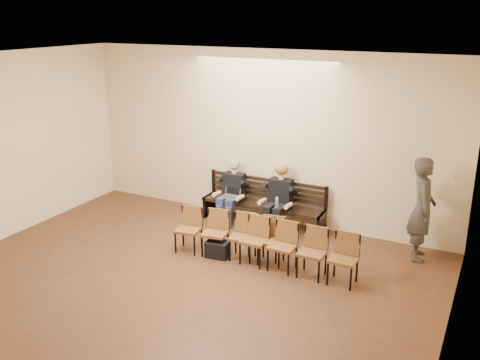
{
  "coord_description": "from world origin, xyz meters",
  "views": [
    {
      "loc": [
        4.36,
        -4.64,
        4.19
      ],
      "look_at": [
        -0.05,
        4.05,
        1.1
      ],
      "focal_mm": 40.0,
      "sensor_mm": 36.0,
      "label": 1
    }
  ],
  "objects_px": {
    "seated_man": "(232,192)",
    "seated_woman": "(279,199)",
    "chair_row_front": "(297,250)",
    "passerby": "(423,201)",
    "laptop": "(230,198)",
    "bench": "(263,214)",
    "water_bottle": "(277,209)",
    "chair_row_back": "(229,235)",
    "bag": "(218,249)"
  },
  "relations": [
    {
      "from": "bench",
      "to": "laptop",
      "type": "distance_m",
      "value": 0.75
    },
    {
      "from": "seated_woman",
      "to": "chair_row_front",
      "type": "relative_size",
      "value": 0.65
    },
    {
      "from": "bench",
      "to": "water_bottle",
      "type": "bearing_deg",
      "value": -40.74
    },
    {
      "from": "passerby",
      "to": "chair_row_front",
      "type": "xyz_separation_m",
      "value": [
        -1.71,
        -1.51,
        -0.65
      ]
    },
    {
      "from": "bench",
      "to": "chair_row_back",
      "type": "relative_size",
      "value": 1.31
    },
    {
      "from": "bench",
      "to": "seated_man",
      "type": "distance_m",
      "value": 0.77
    },
    {
      "from": "bench",
      "to": "chair_row_back",
      "type": "height_order",
      "value": "chair_row_back"
    },
    {
      "from": "bench",
      "to": "chair_row_front",
      "type": "xyz_separation_m",
      "value": [
        1.39,
        -1.67,
        0.19
      ]
    },
    {
      "from": "laptop",
      "to": "water_bottle",
      "type": "distance_m",
      "value": 1.09
    },
    {
      "from": "bench",
      "to": "laptop",
      "type": "bearing_deg",
      "value": -153.78
    },
    {
      "from": "seated_man",
      "to": "chair_row_front",
      "type": "distance_m",
      "value": 2.56
    },
    {
      "from": "bench",
      "to": "laptop",
      "type": "xyz_separation_m",
      "value": [
        -0.6,
        -0.29,
        0.35
      ]
    },
    {
      "from": "bag",
      "to": "laptop",
      "type": "bearing_deg",
      "value": 109.63
    },
    {
      "from": "bag",
      "to": "seated_man",
      "type": "bearing_deg",
      "value": 108.99
    },
    {
      "from": "chair_row_front",
      "to": "chair_row_back",
      "type": "relative_size",
      "value": 1.02
    },
    {
      "from": "seated_man",
      "to": "passerby",
      "type": "distance_m",
      "value": 3.76
    },
    {
      "from": "seated_woman",
      "to": "seated_man",
      "type": "bearing_deg",
      "value": 180.0
    },
    {
      "from": "water_bottle",
      "to": "laptop",
      "type": "bearing_deg",
      "value": 173.59
    },
    {
      "from": "chair_row_front",
      "to": "seated_man",
      "type": "bearing_deg",
      "value": 143.46
    },
    {
      "from": "passerby",
      "to": "seated_man",
      "type": "bearing_deg",
      "value": 75.52
    },
    {
      "from": "bag",
      "to": "passerby",
      "type": "xyz_separation_m",
      "value": [
        3.18,
        1.58,
        0.91
      ]
    },
    {
      "from": "chair_row_front",
      "to": "seated_woman",
      "type": "bearing_deg",
      "value": 123.42
    },
    {
      "from": "water_bottle",
      "to": "chair_row_front",
      "type": "bearing_deg",
      "value": -54.21
    },
    {
      "from": "seated_woman",
      "to": "chair_row_front",
      "type": "distance_m",
      "value": 1.85
    },
    {
      "from": "laptop",
      "to": "passerby",
      "type": "distance_m",
      "value": 3.73
    },
    {
      "from": "seated_man",
      "to": "water_bottle",
      "type": "relative_size",
      "value": 5.9
    },
    {
      "from": "chair_row_front",
      "to": "bag",
      "type": "bearing_deg",
      "value": -176.47
    },
    {
      "from": "water_bottle",
      "to": "passerby",
      "type": "bearing_deg",
      "value": 5.58
    },
    {
      "from": "bench",
      "to": "water_bottle",
      "type": "height_order",
      "value": "water_bottle"
    },
    {
      "from": "seated_man",
      "to": "bench",
      "type": "bearing_deg",
      "value": 10.63
    },
    {
      "from": "seated_woman",
      "to": "laptop",
      "type": "bearing_deg",
      "value": -170.07
    },
    {
      "from": "water_bottle",
      "to": "chair_row_back",
      "type": "bearing_deg",
      "value": -107.98
    },
    {
      "from": "seated_man",
      "to": "chair_row_back",
      "type": "relative_size",
      "value": 0.65
    },
    {
      "from": "water_bottle",
      "to": "chair_row_back",
      "type": "distance_m",
      "value": 1.29
    },
    {
      "from": "seated_man",
      "to": "seated_woman",
      "type": "bearing_deg",
      "value": 0.0
    },
    {
      "from": "bench",
      "to": "chair_row_front",
      "type": "relative_size",
      "value": 1.29
    },
    {
      "from": "chair_row_front",
      "to": "laptop",
      "type": "bearing_deg",
      "value": 146.15
    },
    {
      "from": "seated_woman",
      "to": "bag",
      "type": "xyz_separation_m",
      "value": [
        -0.48,
        -1.62,
        -0.5
      ]
    },
    {
      "from": "laptop",
      "to": "bag",
      "type": "bearing_deg",
      "value": -80.15
    },
    {
      "from": "bench",
      "to": "chair_row_front",
      "type": "bearing_deg",
      "value": -50.29
    },
    {
      "from": "passerby",
      "to": "chair_row_back",
      "type": "distance_m",
      "value": 3.41
    },
    {
      "from": "bench",
      "to": "bag",
      "type": "xyz_separation_m",
      "value": [
        -0.08,
        -1.74,
        -0.08
      ]
    },
    {
      "from": "laptop",
      "to": "bag",
      "type": "relative_size",
      "value": 0.84
    },
    {
      "from": "bench",
      "to": "chair_row_front",
      "type": "height_order",
      "value": "chair_row_front"
    },
    {
      "from": "seated_woman",
      "to": "water_bottle",
      "type": "bearing_deg",
      "value": -74.02
    },
    {
      "from": "bag",
      "to": "chair_row_front",
      "type": "height_order",
      "value": "chair_row_front"
    },
    {
      "from": "seated_woman",
      "to": "chair_row_back",
      "type": "distance_m",
      "value": 1.56
    },
    {
      "from": "seated_man",
      "to": "chair_row_front",
      "type": "relative_size",
      "value": 0.64
    },
    {
      "from": "passerby",
      "to": "chair_row_front",
      "type": "relative_size",
      "value": 1.06
    },
    {
      "from": "seated_man",
      "to": "laptop",
      "type": "xyz_separation_m",
      "value": [
        0.04,
        -0.17,
        -0.07
      ]
    }
  ]
}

